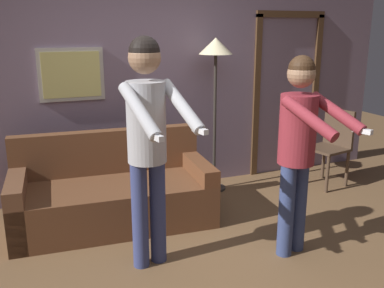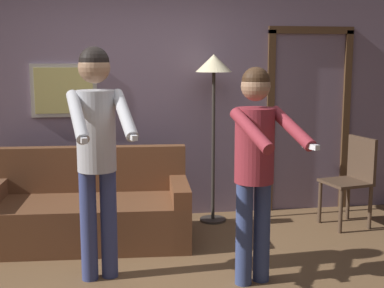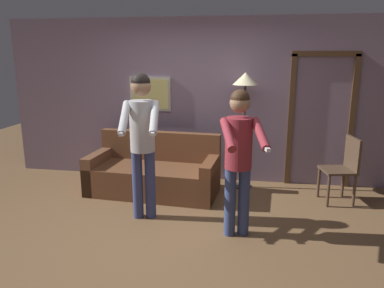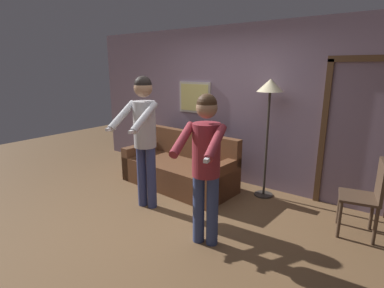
# 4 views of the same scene
# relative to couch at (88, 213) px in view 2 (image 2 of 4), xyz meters

# --- Properties ---
(ground_plane) EXTENTS (12.00, 12.00, 0.00)m
(ground_plane) POSITION_rel_couch_xyz_m (0.57, -1.15, -0.28)
(ground_plane) COLOR brown
(back_wall_assembly) EXTENTS (6.40, 0.10, 2.60)m
(back_wall_assembly) POSITION_rel_couch_xyz_m (0.59, 0.79, 1.02)
(back_wall_assembly) COLOR slate
(back_wall_assembly) RESTS_ON ground_plane
(couch) EXTENTS (1.95, 0.97, 0.87)m
(couch) POSITION_rel_couch_xyz_m (0.00, 0.00, 0.00)
(couch) COLOR brown
(couch) RESTS_ON ground_plane
(torchiere_lamp) EXTENTS (0.38, 0.38, 1.77)m
(torchiere_lamp) POSITION_rel_couch_xyz_m (1.30, 0.45, 1.24)
(torchiere_lamp) COLOR #332D28
(torchiere_lamp) RESTS_ON ground_plane
(person_standing_left) EXTENTS (0.52, 0.73, 1.83)m
(person_standing_left) POSITION_rel_couch_xyz_m (0.12, -0.90, 0.85)
(person_standing_left) COLOR #384176
(person_standing_left) RESTS_ON ground_plane
(person_standing_right) EXTENTS (0.55, 0.67, 1.68)m
(person_standing_right) POSITION_rel_couch_xyz_m (1.30, -1.17, 0.73)
(person_standing_right) COLOR navy
(person_standing_right) RESTS_ON ground_plane
(dining_chair_distant) EXTENTS (0.50, 0.50, 0.93)m
(dining_chair_distant) POSITION_rel_couch_xyz_m (2.71, 0.08, 0.25)
(dining_chair_distant) COLOR #4C3828
(dining_chair_distant) RESTS_ON ground_plane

